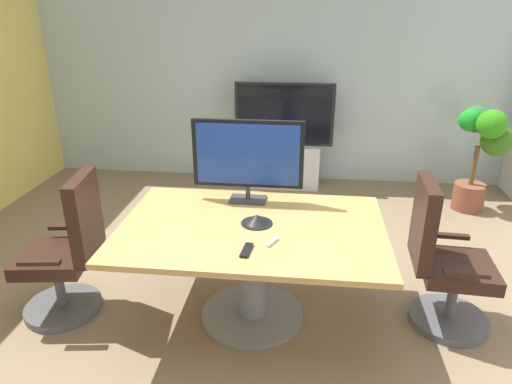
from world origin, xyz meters
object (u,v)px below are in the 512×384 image
at_px(office_chair_left, 68,258).
at_px(potted_plant, 482,146).
at_px(office_chair_right, 443,268).
at_px(wall_display_unit, 283,152).
at_px(conference_phone, 257,220).
at_px(conference_table, 252,250).
at_px(tv_monitor, 248,156).
at_px(remote_control, 247,250).

relative_size(office_chair_left, potted_plant, 0.93).
bearing_deg(potted_plant, office_chair_right, -112.94).
height_order(wall_display_unit, conference_phone, wall_display_unit).
distance_m(conference_table, office_chair_left, 1.35).
xyz_separation_m(conference_table, office_chair_left, (-1.34, -0.09, -0.11)).
bearing_deg(office_chair_right, conference_phone, 95.66).
bearing_deg(conference_phone, conference_table, -128.81).
bearing_deg(potted_plant, wall_display_unit, 167.35).
relative_size(conference_table, tv_monitor, 2.18).
distance_m(conference_phone, remote_control, 0.39).
relative_size(office_chair_left, conference_phone, 4.95).
height_order(office_chair_left, wall_display_unit, wall_display_unit).
relative_size(conference_table, office_chair_right, 1.68).
xyz_separation_m(office_chair_left, office_chair_right, (2.68, 0.18, 0.00)).
bearing_deg(tv_monitor, wall_display_unit, 86.20).
distance_m(conference_table, conference_phone, 0.23).
xyz_separation_m(conference_table, conference_phone, (0.03, 0.04, 0.22)).
xyz_separation_m(office_chair_left, tv_monitor, (1.26, 0.53, 0.66)).
distance_m(office_chair_left, office_chair_right, 2.69).
bearing_deg(conference_phone, office_chair_left, -174.65).
bearing_deg(remote_control, office_chair_right, 24.49).
distance_m(office_chair_left, tv_monitor, 1.52).
relative_size(potted_plant, remote_control, 6.92).
bearing_deg(remote_control, tv_monitor, 102.85).
relative_size(potted_plant, conference_phone, 5.35).
xyz_separation_m(office_chair_left, potted_plant, (3.58, 2.29, 0.29)).
height_order(potted_plant, conference_phone, potted_plant).
xyz_separation_m(wall_display_unit, remote_control, (-0.05, -3.04, 0.32)).
height_order(conference_phone, remote_control, conference_phone).
bearing_deg(office_chair_left, tv_monitor, 105.08).
xyz_separation_m(conference_phone, remote_control, (-0.02, -0.39, -0.02)).
relative_size(wall_display_unit, remote_control, 7.71).
xyz_separation_m(office_chair_right, remote_control, (-1.33, -0.44, 0.31)).
bearing_deg(remote_control, wall_display_unit, 95.03).
xyz_separation_m(tv_monitor, conference_phone, (0.11, -0.40, -0.33)).
height_order(office_chair_left, conference_phone, office_chair_left).
bearing_deg(conference_table, potted_plant, 44.56).
bearing_deg(tv_monitor, conference_phone, -74.31).
bearing_deg(wall_display_unit, conference_phone, -90.78).
xyz_separation_m(office_chair_right, potted_plant, (0.89, 2.11, 0.29)).
distance_m(conference_table, office_chair_right, 1.35).
distance_m(office_chair_right, conference_phone, 1.35).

